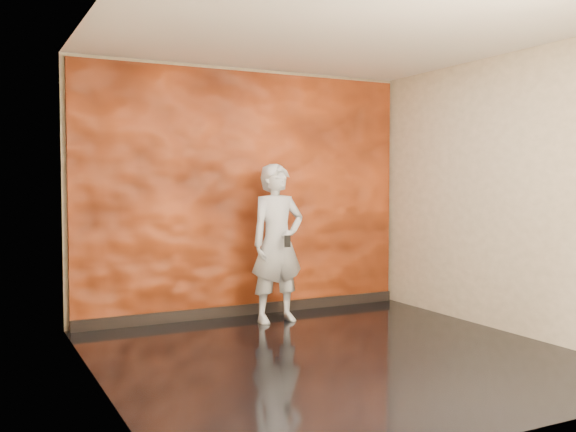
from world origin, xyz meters
name	(u,v)px	position (x,y,z in m)	size (l,w,h in m)	color
room	(336,195)	(0.00, 0.00, 1.40)	(4.02, 4.02, 2.81)	black
feature_wall	(247,194)	(0.00, 1.96, 1.38)	(3.90, 0.06, 2.75)	#D2501E
baseboard	(249,309)	(0.00, 1.92, 0.06)	(3.90, 0.04, 0.12)	black
man	(277,243)	(0.14, 1.45, 0.85)	(0.62, 0.41, 1.71)	#9CA2AA
phone	(287,241)	(0.13, 1.20, 0.89)	(0.07, 0.01, 0.12)	black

